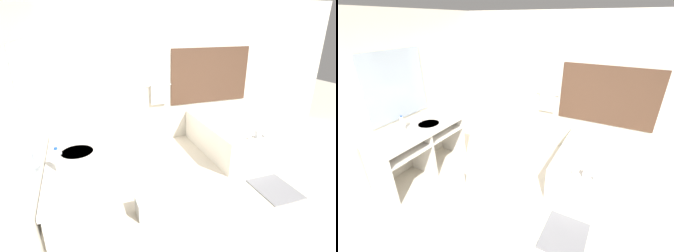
% 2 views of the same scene
% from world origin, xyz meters
% --- Properties ---
extents(ground_plane, '(16.00, 16.00, 0.00)m').
position_xyz_m(ground_plane, '(0.00, 0.00, 0.00)').
color(ground_plane, beige).
rests_on(ground_plane, ground).
extents(wall_back_with_blinds, '(7.40, 0.13, 2.70)m').
position_xyz_m(wall_back_with_blinds, '(0.03, 2.23, 1.35)').
color(wall_back_with_blinds, silver).
rests_on(wall_back_with_blinds, ground_plane).
extents(wall_left_with_mirror, '(0.08, 7.40, 2.70)m').
position_xyz_m(wall_left_with_mirror, '(-2.23, 0.00, 1.35)').
color(wall_left_with_mirror, silver).
rests_on(wall_left_with_mirror, ground_plane).
extents(vanity_counter, '(0.65, 1.64, 0.87)m').
position_xyz_m(vanity_counter, '(-1.86, 0.13, 0.65)').
color(vanity_counter, silver).
rests_on(vanity_counter, ground_plane).
extents(sink_faucet, '(0.09, 0.04, 0.18)m').
position_xyz_m(sink_faucet, '(-2.04, 0.35, 0.96)').
color(sink_faucet, silver).
rests_on(sink_faucet, vanity_counter).
extents(bathtub, '(1.03, 1.73, 0.68)m').
position_xyz_m(bathtub, '(0.81, 1.32, 0.31)').
color(bathtub, silver).
rests_on(bathtub, ground_plane).
extents(water_bottle_1, '(0.06, 0.06, 0.26)m').
position_xyz_m(water_bottle_1, '(-2.04, -0.03, 0.99)').
color(water_bottle_1, silver).
rests_on(water_bottle_1, vanity_counter).
extents(waste_bin, '(0.25, 0.25, 0.23)m').
position_xyz_m(waste_bin, '(-1.14, 0.06, 0.11)').
color(waste_bin, '#B2B2B2').
rests_on(waste_bin, ground_plane).
extents(bath_mat, '(0.54, 0.66, 0.02)m').
position_xyz_m(bath_mat, '(0.76, -0.04, 0.01)').
color(bath_mat, slate).
rests_on(bath_mat, ground_plane).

